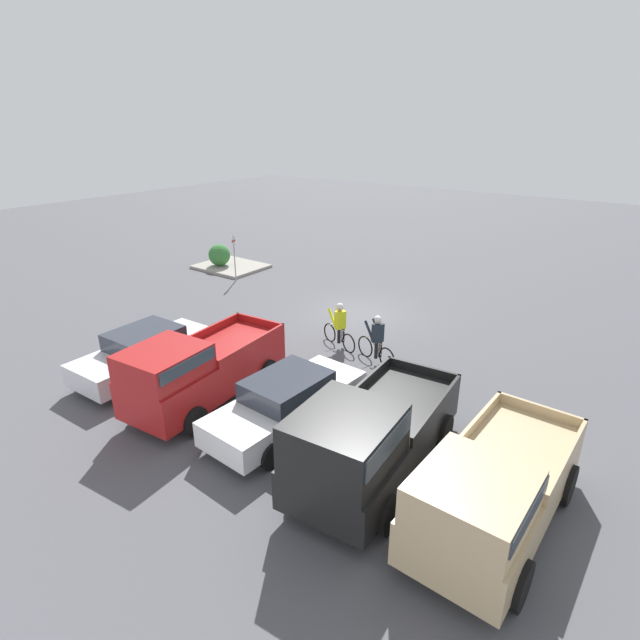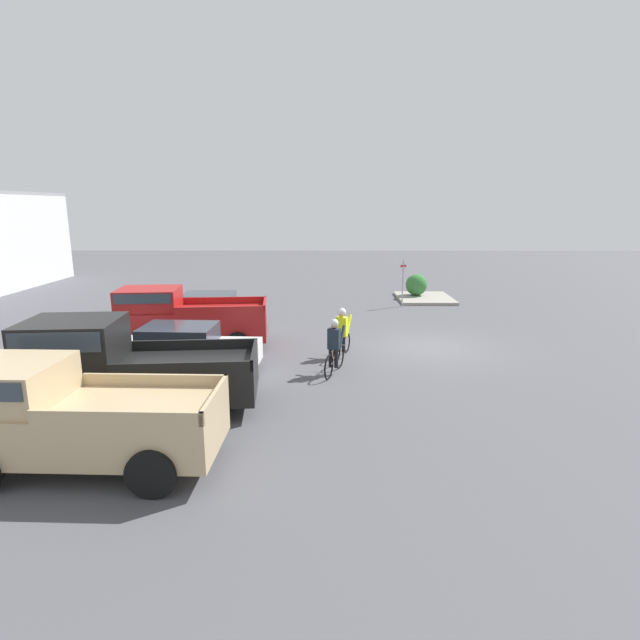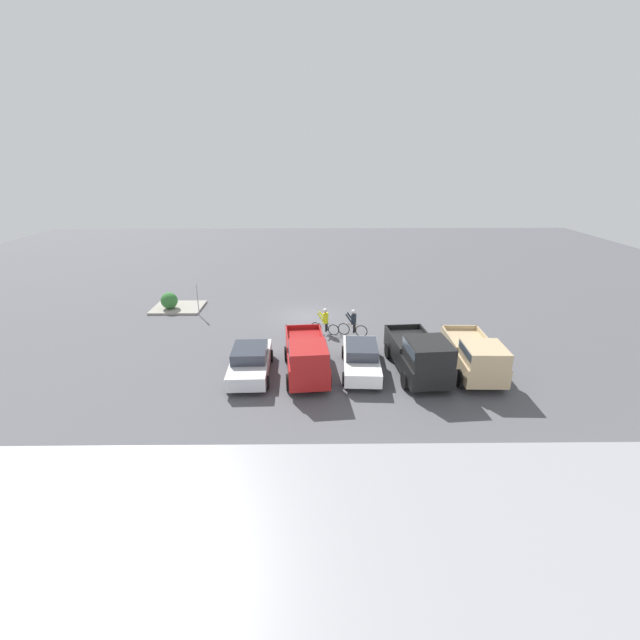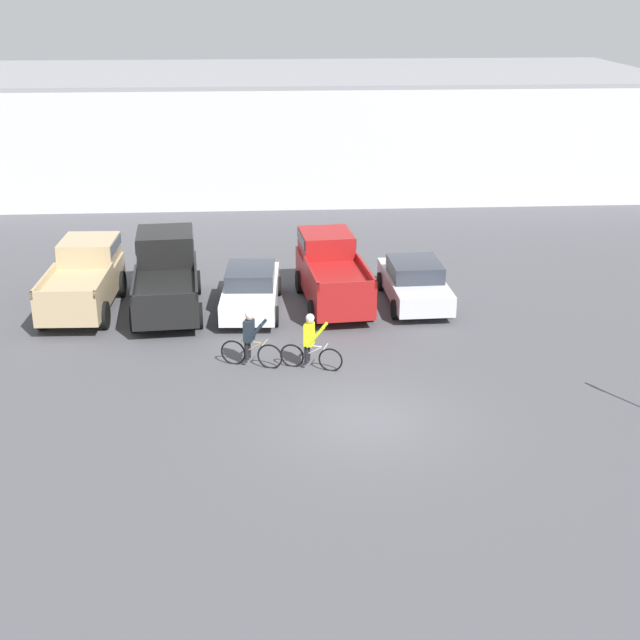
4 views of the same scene
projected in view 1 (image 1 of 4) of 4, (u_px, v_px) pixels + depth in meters
ground_plane at (358, 313)px, 21.15m from camera, size 80.00×80.00×0.00m
pickup_truck_0 at (492, 491)px, 9.49m from camera, size 2.33×5.11×2.11m
pickup_truck_1 at (368, 437)px, 10.94m from camera, size 2.61×5.60×2.34m
sedan_0 at (287, 402)px, 13.15m from camera, size 2.12×4.84×1.49m
pickup_truck_2 at (198, 369)px, 14.07m from camera, size 2.48×5.24×2.19m
sedan_1 at (146, 352)px, 15.97m from camera, size 2.14×4.64×1.50m
cyclist_0 at (340, 325)px, 17.78m from camera, size 1.78×0.69×1.70m
cyclist_1 at (377, 339)px, 16.62m from camera, size 1.79×0.69×1.72m
fire_lane_sign at (234, 253)px, 24.87m from camera, size 0.10×0.30×2.39m
curb_island at (231, 267)px, 27.57m from camera, size 3.51×2.88×0.15m
shrub at (219, 255)px, 27.29m from camera, size 1.18×1.18×1.18m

